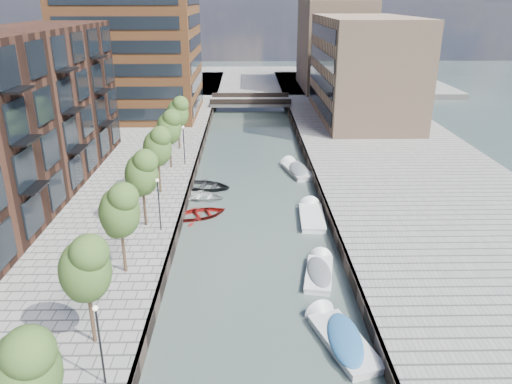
{
  "coord_description": "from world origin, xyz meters",
  "views": [
    {
      "loc": [
        -0.7,
        -10.11,
        17.33
      ],
      "look_at": [
        0.0,
        25.35,
        3.5
      ],
      "focal_mm": 35.0,
      "sensor_mm": 36.0,
      "label": 1
    }
  ],
  "objects_px": {
    "tree_2": "(119,209)",
    "car": "(326,106)",
    "tree_0": "(24,368)",
    "tree_4": "(157,146)",
    "motorboat_2": "(311,216)",
    "tree_3": "(142,172)",
    "motorboat_3": "(340,337)",
    "tree_1": "(85,267)",
    "motorboat_1": "(319,271)",
    "sloop_4": "(205,189)",
    "motorboat_4": "(296,170)",
    "bridge": "(250,101)",
    "tree_6": "(178,112)",
    "sloop_3": "(201,199)",
    "tree_5": "(169,126)",
    "sloop_2": "(201,216)"
  },
  "relations": [
    {
      "from": "tree_2",
      "to": "car",
      "type": "distance_m",
      "value": 53.16
    },
    {
      "from": "tree_0",
      "to": "car",
      "type": "relative_size",
      "value": 1.52
    },
    {
      "from": "tree_4",
      "to": "motorboat_2",
      "type": "distance_m",
      "value": 14.67
    },
    {
      "from": "tree_3",
      "to": "motorboat_3",
      "type": "xyz_separation_m",
      "value": [
        12.77,
        -12.97,
        -5.08
      ]
    },
    {
      "from": "tree_1",
      "to": "tree_0",
      "type": "bearing_deg",
      "value": -90.0
    },
    {
      "from": "car",
      "to": "tree_3",
      "type": "bearing_deg",
      "value": -130.71
    },
    {
      "from": "tree_1",
      "to": "motorboat_1",
      "type": "distance_m",
      "value": 15.84
    },
    {
      "from": "sloop_4",
      "to": "motorboat_4",
      "type": "xyz_separation_m",
      "value": [
        9.3,
        4.84,
        0.23
      ]
    },
    {
      "from": "tree_0",
      "to": "motorboat_3",
      "type": "bearing_deg",
      "value": 32.15
    },
    {
      "from": "bridge",
      "to": "motorboat_2",
      "type": "relative_size",
      "value": 2.29
    },
    {
      "from": "motorboat_1",
      "to": "tree_1",
      "type": "bearing_deg",
      "value": -147.42
    },
    {
      "from": "tree_6",
      "to": "sloop_3",
      "type": "bearing_deg",
      "value": -74.9
    },
    {
      "from": "motorboat_2",
      "to": "car",
      "type": "xyz_separation_m",
      "value": [
        6.96,
        38.61,
        1.56
      ]
    },
    {
      "from": "tree_0",
      "to": "tree_3",
      "type": "xyz_separation_m",
      "value": [
        0.0,
        21.0,
        0.0
      ]
    },
    {
      "from": "tree_6",
      "to": "sloop_3",
      "type": "relative_size",
      "value": 1.36
    },
    {
      "from": "tree_0",
      "to": "tree_1",
      "type": "bearing_deg",
      "value": 90.0
    },
    {
      "from": "tree_4",
      "to": "sloop_4",
      "type": "xyz_separation_m",
      "value": [
        3.76,
        3.35,
        -5.31
      ]
    },
    {
      "from": "motorboat_4",
      "to": "car",
      "type": "distance_m",
      "value": 27.82
    },
    {
      "from": "tree_2",
      "to": "tree_3",
      "type": "xyz_separation_m",
      "value": [
        0.0,
        7.0,
        0.0
      ]
    },
    {
      "from": "motorboat_2",
      "to": "tree_4",
      "type": "bearing_deg",
      "value": 164.91
    },
    {
      "from": "tree_5",
      "to": "car",
      "type": "distance_m",
      "value": 34.75
    },
    {
      "from": "tree_2",
      "to": "tree_4",
      "type": "bearing_deg",
      "value": 90.0
    },
    {
      "from": "motorboat_3",
      "to": "tree_4",
      "type": "bearing_deg",
      "value": 122.6
    },
    {
      "from": "tree_4",
      "to": "sloop_3",
      "type": "bearing_deg",
      "value": 12.08
    },
    {
      "from": "motorboat_2",
      "to": "motorboat_3",
      "type": "relative_size",
      "value": 0.95
    },
    {
      "from": "sloop_4",
      "to": "tree_0",
      "type": "bearing_deg",
      "value": -171.01
    },
    {
      "from": "bridge",
      "to": "tree_4",
      "type": "height_order",
      "value": "tree_4"
    },
    {
      "from": "sloop_3",
      "to": "sloop_4",
      "type": "distance_m",
      "value": 2.59
    },
    {
      "from": "sloop_3",
      "to": "tree_2",
      "type": "bearing_deg",
      "value": -178.97
    },
    {
      "from": "tree_3",
      "to": "motorboat_3",
      "type": "relative_size",
      "value": 1.0
    },
    {
      "from": "tree_6",
      "to": "motorboat_3",
      "type": "relative_size",
      "value": 1.0
    },
    {
      "from": "tree_3",
      "to": "motorboat_1",
      "type": "xyz_separation_m",
      "value": [
        12.63,
        -5.93,
        -5.11
      ]
    },
    {
      "from": "tree_2",
      "to": "tree_1",
      "type": "bearing_deg",
      "value": -90.0
    },
    {
      "from": "sloop_2",
      "to": "motorboat_2",
      "type": "xyz_separation_m",
      "value": [
        9.4,
        -0.26,
        0.11
      ]
    },
    {
      "from": "motorboat_1",
      "to": "motorboat_4",
      "type": "xyz_separation_m",
      "value": [
        0.43,
        21.11,
        0.03
      ]
    },
    {
      "from": "sloop_2",
      "to": "sloop_3",
      "type": "height_order",
      "value": "sloop_2"
    },
    {
      "from": "car",
      "to": "tree_0",
      "type": "bearing_deg",
      "value": -122.81
    },
    {
      "from": "tree_5",
      "to": "sloop_2",
      "type": "bearing_deg",
      "value": -69.51
    },
    {
      "from": "tree_2",
      "to": "motorboat_1",
      "type": "relative_size",
      "value": 1.16
    },
    {
      "from": "tree_0",
      "to": "sloop_2",
      "type": "xyz_separation_m",
      "value": [
        3.85,
        24.69,
        -5.31
      ]
    },
    {
      "from": "tree_5",
      "to": "motorboat_2",
      "type": "distance_m",
      "value": 17.73
    },
    {
      "from": "tree_4",
      "to": "sloop_4",
      "type": "bearing_deg",
      "value": 41.66
    },
    {
      "from": "tree_1",
      "to": "tree_5",
      "type": "distance_m",
      "value": 28.0
    },
    {
      "from": "tree_3",
      "to": "sloop_2",
      "type": "bearing_deg",
      "value": 43.73
    },
    {
      "from": "motorboat_1",
      "to": "motorboat_3",
      "type": "distance_m",
      "value": 7.05
    },
    {
      "from": "motorboat_2",
      "to": "sloop_2",
      "type": "bearing_deg",
      "value": 178.41
    },
    {
      "from": "tree_2",
      "to": "motorboat_2",
      "type": "height_order",
      "value": "tree_2"
    },
    {
      "from": "tree_6",
      "to": "motorboat_4",
      "type": "relative_size",
      "value": 0.99
    },
    {
      "from": "bridge",
      "to": "car",
      "type": "bearing_deg",
      "value": -22.98
    },
    {
      "from": "bridge",
      "to": "sloop_2",
      "type": "height_order",
      "value": "bridge"
    }
  ]
}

